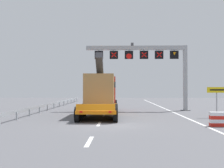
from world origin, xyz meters
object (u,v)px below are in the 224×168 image
heavy_haul_truck_orange (102,93)px  exit_sign_yellow (217,94)px  overhead_lane_gantry (149,58)px  crash_barrier_striped (218,119)px

heavy_haul_truck_orange → exit_sign_yellow: (9.71, -3.68, -0.08)m
overhead_lane_gantry → heavy_haul_truck_orange: overhead_lane_gantry is taller
crash_barrier_striped → overhead_lane_gantry: bearing=102.3°
heavy_haul_truck_orange → crash_barrier_striped: (7.83, -9.40, -1.54)m
heavy_haul_truck_orange → crash_barrier_striped: bearing=-50.2°
overhead_lane_gantry → heavy_haul_truck_orange: bearing=-142.5°
heavy_haul_truck_orange → crash_barrier_striped: 12.33m
heavy_haul_truck_orange → exit_sign_yellow: size_ratio=5.64×
heavy_haul_truck_orange → exit_sign_yellow: bearing=-20.8°
heavy_haul_truck_orange → exit_sign_yellow: heavy_haul_truck_orange is taller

